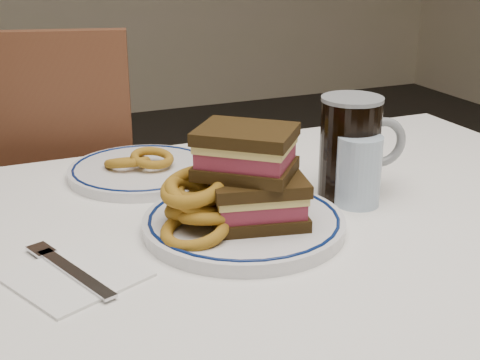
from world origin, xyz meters
name	(u,v)px	position (x,y,z in m)	size (l,w,h in m)	color
dining_table	(262,289)	(0.00, 0.00, 0.64)	(1.27, 0.87, 0.75)	silver
chair_far	(39,221)	(-0.25, 0.66, 0.53)	(0.56, 0.56, 0.98)	#4E2819
main_plate	(244,223)	(-0.03, 0.00, 0.76)	(0.29, 0.29, 0.02)	silver
reuben_sandwich	(252,176)	(-0.02, -0.01, 0.84)	(0.17, 0.16, 0.14)	black
onion_rings_main	(197,202)	(-0.10, 0.00, 0.81)	(0.12, 0.14, 0.10)	brown
ketchup_ramekin	(197,188)	(-0.07, 0.10, 0.79)	(0.05, 0.05, 0.03)	silver
beer_mug	(352,146)	(0.18, 0.06, 0.83)	(0.15, 0.10, 0.16)	black
water_glass	(359,171)	(0.17, 0.02, 0.81)	(0.07, 0.07, 0.11)	#A0B7CF
far_plate	(142,170)	(-0.10, 0.28, 0.76)	(0.26, 0.26, 0.02)	silver
onion_rings_far	(139,160)	(-0.11, 0.28, 0.78)	(0.12, 0.10, 0.04)	brown
napkin_fork	(74,274)	(-0.28, -0.04, 0.75)	(0.19, 0.20, 0.01)	silver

